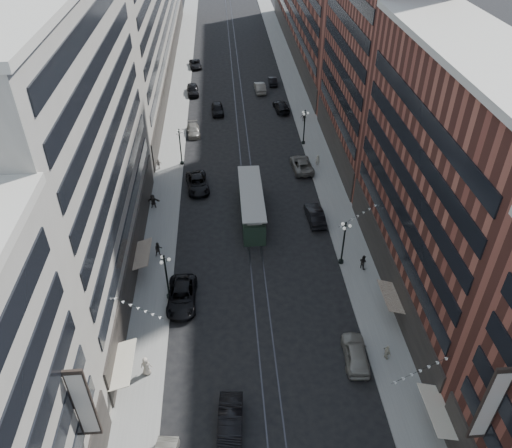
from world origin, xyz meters
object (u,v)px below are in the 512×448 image
object	(u,v)px
car_11	(302,164)
car_extra_1	(273,81)
lamppost_sw_far	(166,276)
car_13	(217,109)
pedestrian_6	(159,164)
pedestrian_5	(153,201)
pedestrian_1	(146,366)
pedestrian_2	(158,249)
pedestrian_9	(304,117)
car_14	(260,87)
lamppost_sw_mid	(180,146)
car_9	(193,90)
car_7	(197,183)
car_12	(281,106)
car_extra_0	(195,64)
lamppost_se_far	(344,242)
lamppost_se_mid	(304,126)
pedestrian_4	(387,352)
pedestrian_8	(318,160)
pedestrian_7	(363,262)
streetcar	(251,205)
car_10	(315,215)
car_8	(193,130)
car_4	(356,353)
car_5	(230,424)
car_2	(182,296)

from	to	relation	value
car_11	car_extra_1	xyz separation A→B (m)	(-0.92, 32.56, -0.10)
lamppost_sw_far	car_13	world-z (taller)	lamppost_sw_far
pedestrian_6	pedestrian_5	bearing A→B (deg)	91.90
lamppost_sw_far	pedestrian_6	bearing A→B (deg)	97.02
pedestrian_1	pedestrian_2	xyz separation A→B (m)	(-0.30, 15.75, -0.07)
pedestrian_9	car_14	bearing A→B (deg)	129.29
lamppost_sw_mid	car_9	world-z (taller)	lamppost_sw_mid
car_7	car_13	size ratio (longest dim) A/B	1.22
car_12	car_extra_0	distance (m)	27.73
lamppost_se_far	car_extra_1	size ratio (longest dim) A/B	1.29
lamppost_se_mid	pedestrian_1	world-z (taller)	lamppost_se_mid
pedestrian_4	pedestrian_8	distance (m)	34.18
lamppost_se_far	car_11	world-z (taller)	lamppost_se_far
car_9	car_13	xyz separation A→B (m)	(4.51, -8.92, -0.04)
pedestrian_9	car_extra_1	distance (m)	17.36
pedestrian_9	car_9	bearing A→B (deg)	159.48
car_9	car_12	world-z (taller)	car_9
lamppost_se_far	car_7	world-z (taller)	lamppost_se_far
pedestrian_8	car_extra_1	distance (m)	32.04
car_13	pedestrian_8	xyz separation A→B (m)	(14.09, -19.16, 0.16)
car_13	pedestrian_7	bearing A→B (deg)	-72.40
pedestrian_4	pedestrian_6	xyz separation A→B (m)	(-22.87, 34.81, -0.02)
lamppost_se_far	pedestrian_8	size ratio (longest dim) A/B	3.27
car_extra_0	car_extra_1	distance (m)	18.58
streetcar	car_extra_1	size ratio (longest dim) A/B	2.91
car_10	car_12	distance (m)	32.64
car_extra_1	streetcar	bearing A→B (deg)	81.85
lamppost_se_far	car_9	xyz separation A→B (m)	(-17.60, 49.24, -2.22)
car_11	lamppost_sw_far	bearing A→B (deg)	51.60
car_7	car_extra_0	distance (m)	47.28
lamppost_se_far	car_13	world-z (taller)	lamppost_se_far
lamppost_sw_far	car_8	size ratio (longest dim) A/B	1.15
pedestrian_1	car_8	distance (m)	45.87
car_4	pedestrian_9	size ratio (longest dim) A/B	3.33
car_10	car_14	world-z (taller)	car_14
car_4	pedestrian_2	world-z (taller)	pedestrian_2
car_5	pedestrian_5	world-z (taller)	pedestrian_5
pedestrian_2	car_12	bearing A→B (deg)	42.89
lamppost_se_mid	car_extra_0	xyz separation A→B (m)	(-17.48, 35.73, -2.39)
car_10	car_12	world-z (taller)	car_10
car_10	pedestrian_7	distance (m)	9.80
pedestrian_9	pedestrian_2	bearing A→B (deg)	-107.81
car_14	car_13	bearing A→B (deg)	46.29
car_2	car_13	bearing A→B (deg)	85.92
lamppost_se_far	pedestrian_6	distance (m)	30.74
car_7	car_12	world-z (taller)	car_7
car_7	pedestrian_9	world-z (taller)	pedestrian_9
car_11	car_8	bearing A→B (deg)	-41.54
lamppost_se_mid	pedestrian_9	size ratio (longest dim) A/B	3.65
car_4	pedestrian_8	bearing A→B (deg)	-90.17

